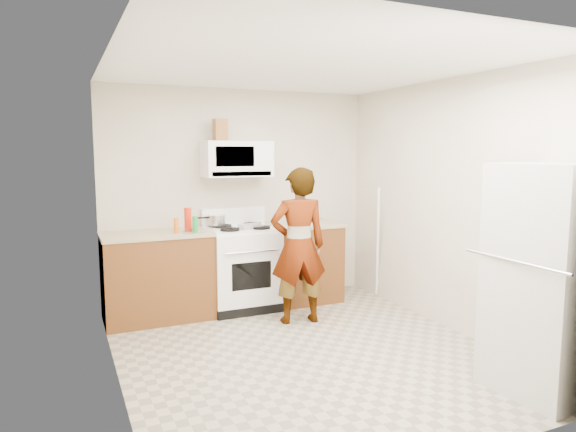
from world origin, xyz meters
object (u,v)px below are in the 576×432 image
saucepan (217,220)px  fridge (550,279)px  kettle (310,213)px  gas_range (242,266)px  microwave (237,159)px  person (298,246)px

saucepan → fridge: bearing=-61.7°
kettle → saucepan: (-1.19, -0.00, -0.02)m
gas_range → fridge: size_ratio=0.66×
fridge → kettle: fridge is taller
gas_range → fridge: 3.21m
microwave → person: (0.38, -0.82, -0.89)m
fridge → kettle: 3.08m
gas_range → kettle: 1.12m
microwave → saucepan: microwave is taller
person → fridge: (1.02, -2.16, 0.04)m
person → microwave: bearing=-55.9°
person → kettle: (0.58, 0.88, 0.22)m
fridge → saucepan: 3.45m
gas_range → kettle: size_ratio=6.03×
gas_range → saucepan: 0.60m
fridge → saucepan: (-1.64, 3.04, 0.16)m
kettle → saucepan: size_ratio=0.94×
microwave → fridge: microwave is taller
gas_range → fridge: (1.40, -2.86, 0.36)m
fridge → kettle: (-0.44, 3.04, 0.18)m
saucepan → person: bearing=-54.7°
microwave → person: 1.27m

